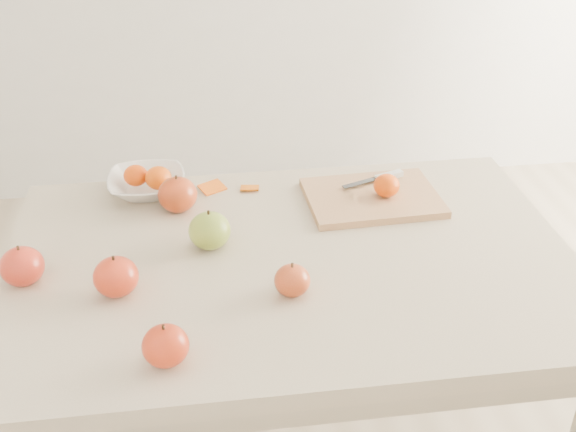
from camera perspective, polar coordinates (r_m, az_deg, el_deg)
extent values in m
cube|color=beige|center=(1.54, 0.26, -3.83)|extent=(1.20, 0.80, 0.04)
cylinder|color=#BCAA8E|center=(2.05, -16.43, -8.17)|extent=(0.06, 0.06, 0.71)
cylinder|color=#BCAA8E|center=(2.15, 13.40, -5.77)|extent=(0.06, 0.06, 0.71)
cube|color=tan|center=(1.74, 6.67, 1.45)|extent=(0.32, 0.24, 0.02)
ellipsoid|color=#D73A07|center=(1.72, 7.80, 2.41)|extent=(0.06, 0.06, 0.05)
imported|color=white|center=(1.79, -11.10, 2.48)|extent=(0.19, 0.19, 0.05)
ellipsoid|color=#D03B07|center=(1.79, -11.95, 3.16)|extent=(0.06, 0.06, 0.05)
ellipsoid|color=orange|center=(1.76, -10.21, 2.98)|extent=(0.06, 0.06, 0.06)
cube|color=orange|center=(1.79, -6.00, 2.14)|extent=(0.07, 0.07, 0.01)
cube|color=#D2600E|center=(1.78, -3.04, 2.16)|extent=(0.05, 0.04, 0.01)
cube|color=silver|center=(1.81, 7.99, 3.16)|extent=(0.08, 0.04, 0.01)
cube|color=#393B40|center=(1.76, 5.70, 2.62)|extent=(0.09, 0.05, 0.00)
ellipsoid|color=#58851F|center=(1.54, -6.22, -1.15)|extent=(0.09, 0.09, 0.08)
ellipsoid|color=maroon|center=(1.26, -9.66, -10.07)|extent=(0.08, 0.08, 0.07)
ellipsoid|color=#A70209|center=(1.52, -20.28, -3.75)|extent=(0.09, 0.09, 0.08)
ellipsoid|color=#A40705|center=(1.43, -13.44, -4.69)|extent=(0.09, 0.09, 0.08)
ellipsoid|color=#981109|center=(1.40, 0.34, -5.11)|extent=(0.07, 0.07, 0.06)
ellipsoid|color=maroon|center=(1.69, -8.72, 1.68)|extent=(0.09, 0.09, 0.08)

